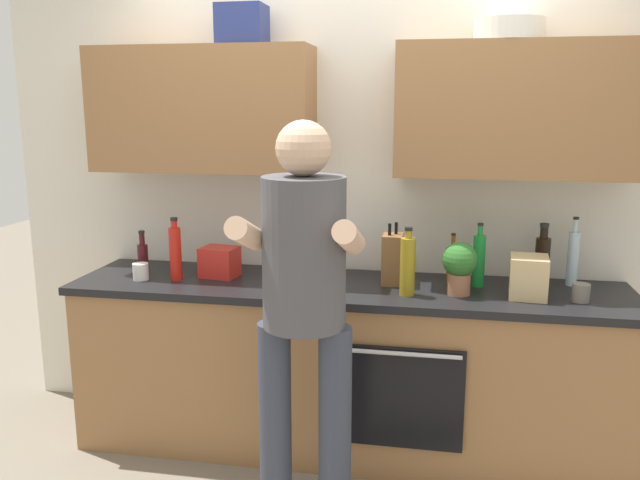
{
  "coord_description": "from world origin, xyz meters",
  "views": [
    {
      "loc": [
        0.45,
        -3.16,
        1.8
      ],
      "look_at": [
        -0.12,
        -0.1,
        1.15
      ],
      "focal_mm": 36.34,
      "sensor_mm": 36.0,
      "label": 1
    }
  ],
  "objects_px": {
    "bottle_oil": "(408,265)",
    "potted_herb": "(460,265)",
    "bottle_soda": "(479,260)",
    "bottle_syrup": "(452,264)",
    "knife_block": "(392,259)",
    "bottle_hotsauce": "(175,252)",
    "cup_coffee": "(141,272)",
    "grocery_bag_crisps": "(220,262)",
    "grocery_bag_bread": "(528,277)",
    "bottle_water": "(573,257)",
    "person_standing": "(304,297)",
    "bottle_soy": "(542,259)",
    "bottle_wine": "(143,256)",
    "mixing_bowl": "(316,271)",
    "cup_stoneware": "(581,293)"
  },
  "relations": [
    {
      "from": "person_standing",
      "to": "knife_block",
      "type": "distance_m",
      "value": 0.81
    },
    {
      "from": "bottle_wine",
      "to": "mixing_bowl",
      "type": "bearing_deg",
      "value": 2.7
    },
    {
      "from": "bottle_water",
      "to": "knife_block",
      "type": "xyz_separation_m",
      "value": [
        -0.9,
        -0.14,
        -0.02
      ]
    },
    {
      "from": "bottle_oil",
      "to": "potted_herb",
      "type": "distance_m",
      "value": 0.25
    },
    {
      "from": "person_standing",
      "to": "bottle_syrup",
      "type": "relative_size",
      "value": 6.67
    },
    {
      "from": "bottle_water",
      "to": "cup_stoneware",
      "type": "xyz_separation_m",
      "value": [
        -0.01,
        -0.29,
        -0.1
      ]
    },
    {
      "from": "bottle_water",
      "to": "mixing_bowl",
      "type": "xyz_separation_m",
      "value": [
        -1.3,
        -0.11,
        -0.11
      ]
    },
    {
      "from": "bottle_oil",
      "to": "mixing_bowl",
      "type": "height_order",
      "value": "bottle_oil"
    },
    {
      "from": "person_standing",
      "to": "bottle_syrup",
      "type": "xyz_separation_m",
      "value": [
        0.61,
        0.81,
        -0.03
      ]
    },
    {
      "from": "bottle_wine",
      "to": "cup_stoneware",
      "type": "bearing_deg",
      "value": -3.34
    },
    {
      "from": "bottle_wine",
      "to": "knife_block",
      "type": "height_order",
      "value": "knife_block"
    },
    {
      "from": "cup_stoneware",
      "to": "bottle_soy",
      "type": "bearing_deg",
      "value": 118.9
    },
    {
      "from": "cup_coffee",
      "to": "bottle_soda",
      "type": "bearing_deg",
      "value": 6.45
    },
    {
      "from": "bottle_syrup",
      "to": "potted_herb",
      "type": "relative_size",
      "value": 1.01
    },
    {
      "from": "mixing_bowl",
      "to": "person_standing",
      "type": "bearing_deg",
      "value": -82.83
    },
    {
      "from": "potted_herb",
      "to": "grocery_bag_crisps",
      "type": "relative_size",
      "value": 1.39
    },
    {
      "from": "bottle_soy",
      "to": "cup_coffee",
      "type": "relative_size",
      "value": 3.65
    },
    {
      "from": "bottle_soy",
      "to": "bottle_syrup",
      "type": "bearing_deg",
      "value": -174.7
    },
    {
      "from": "bottle_soda",
      "to": "knife_block",
      "type": "relative_size",
      "value": 1.02
    },
    {
      "from": "bottle_syrup",
      "to": "knife_block",
      "type": "height_order",
      "value": "knife_block"
    },
    {
      "from": "person_standing",
      "to": "bottle_soy",
      "type": "height_order",
      "value": "person_standing"
    },
    {
      "from": "bottle_soda",
      "to": "bottle_oil",
      "type": "bearing_deg",
      "value": -147.29
    },
    {
      "from": "knife_block",
      "to": "grocery_bag_crisps",
      "type": "xyz_separation_m",
      "value": [
        -0.92,
        -0.03,
        -0.05
      ]
    },
    {
      "from": "knife_block",
      "to": "grocery_bag_crisps",
      "type": "relative_size",
      "value": 1.7
    },
    {
      "from": "bottle_hotsauce",
      "to": "bottle_soy",
      "type": "relative_size",
      "value": 1.03
    },
    {
      "from": "bottle_wine",
      "to": "knife_block",
      "type": "bearing_deg",
      "value": 0.86
    },
    {
      "from": "knife_block",
      "to": "grocery_bag_crisps",
      "type": "height_order",
      "value": "knife_block"
    },
    {
      "from": "bottle_hotsauce",
      "to": "cup_coffee",
      "type": "distance_m",
      "value": 0.21
    },
    {
      "from": "bottle_soda",
      "to": "cup_stoneware",
      "type": "distance_m",
      "value": 0.5
    },
    {
      "from": "bottle_hotsauce",
      "to": "grocery_bag_crisps",
      "type": "height_order",
      "value": "bottle_hotsauce"
    },
    {
      "from": "bottle_hotsauce",
      "to": "bottle_syrup",
      "type": "bearing_deg",
      "value": 7.8
    },
    {
      "from": "bottle_water",
      "to": "bottle_syrup",
      "type": "distance_m",
      "value": 0.6
    },
    {
      "from": "bottle_water",
      "to": "person_standing",
      "type": "bearing_deg",
      "value": -143.75
    },
    {
      "from": "person_standing",
      "to": "bottle_wine",
      "type": "relative_size",
      "value": 7.52
    },
    {
      "from": "bottle_syrup",
      "to": "grocery_bag_crisps",
      "type": "height_order",
      "value": "bottle_syrup"
    },
    {
      "from": "person_standing",
      "to": "cup_coffee",
      "type": "height_order",
      "value": "person_standing"
    },
    {
      "from": "person_standing",
      "to": "grocery_bag_crisps",
      "type": "relative_size",
      "value": 9.38
    },
    {
      "from": "bottle_soda",
      "to": "bottle_hotsauce",
      "type": "relative_size",
      "value": 0.98
    },
    {
      "from": "bottle_soy",
      "to": "bottle_soda",
      "type": "bearing_deg",
      "value": -166.67
    },
    {
      "from": "bottle_wine",
      "to": "bottle_soy",
      "type": "xyz_separation_m",
      "value": [
        2.1,
        0.13,
        0.04
      ]
    },
    {
      "from": "grocery_bag_crisps",
      "to": "cup_coffee",
      "type": "bearing_deg",
      "value": -160.41
    },
    {
      "from": "cup_stoneware",
      "to": "bottle_water",
      "type": "bearing_deg",
      "value": 88.0
    },
    {
      "from": "bottle_hotsauce",
      "to": "bottle_wine",
      "type": "relative_size",
      "value": 1.43
    },
    {
      "from": "bottle_soda",
      "to": "potted_herb",
      "type": "bearing_deg",
      "value": -120.79
    },
    {
      "from": "bottle_wine",
      "to": "bottle_soy",
      "type": "bearing_deg",
      "value": 3.45
    },
    {
      "from": "cup_coffee",
      "to": "bottle_soy",
      "type": "bearing_deg",
      "value": 7.53
    },
    {
      "from": "bottle_soy",
      "to": "potted_herb",
      "type": "relative_size",
      "value": 1.24
    },
    {
      "from": "bottle_soy",
      "to": "grocery_bag_crisps",
      "type": "xyz_separation_m",
      "value": [
        -1.66,
        -0.13,
        -0.06
      ]
    },
    {
      "from": "bottle_hotsauce",
      "to": "grocery_bag_bread",
      "type": "height_order",
      "value": "bottle_hotsauce"
    },
    {
      "from": "bottle_oil",
      "to": "bottle_soy",
      "type": "distance_m",
      "value": 0.72
    }
  ]
}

